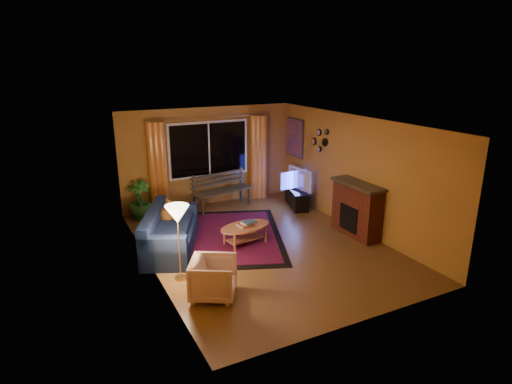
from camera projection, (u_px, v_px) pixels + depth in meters
name	position (u px, v px, depth m)	size (l,w,h in m)	color
floor	(263.00, 245.00, 8.71)	(4.50, 6.00, 0.02)	brown
ceiling	(263.00, 122.00, 7.97)	(4.50, 6.00, 0.02)	white
wall_back	(208.00, 157.00, 10.91)	(4.50, 0.02, 2.50)	#BB8236
wall_left	(147.00, 203.00, 7.37)	(0.02, 6.00, 2.50)	#BB8236
wall_right	(355.00, 173.00, 9.31)	(0.02, 6.00, 2.50)	#BB8236
window	(209.00, 149.00, 10.79)	(2.00, 0.02, 1.30)	black
curtain_rod	(209.00, 118.00, 10.52)	(0.03, 0.03, 3.20)	#BF8C3F
curtain_left	(158.00, 168.00, 10.26)	(0.36, 0.36, 2.24)	orange
curtain_right	(258.00, 157.00, 11.42)	(0.36, 0.36, 2.24)	orange
bench	(223.00, 200.00, 10.79)	(1.58, 0.46, 0.47)	#353020
potted_plant	(140.00, 200.00, 10.01)	(0.52, 0.52, 0.93)	#235B1E
sofa	(171.00, 230.00, 8.39)	(0.86, 2.01, 0.81)	#111E42
dog	(166.00, 211.00, 8.73)	(0.34, 0.46, 0.51)	brown
armchair	(213.00, 276.00, 6.72)	(0.69, 0.64, 0.71)	beige
floor_lamp	(179.00, 244.00, 7.18)	(0.22, 0.22, 1.31)	#BF8C3F
rug	(234.00, 236.00, 9.15)	(1.98, 3.12, 0.02)	maroon
coffee_table	(245.00, 235.00, 8.70)	(1.10, 1.10, 0.40)	#B9714D
tv_console	(297.00, 198.00, 10.96)	(0.36, 1.07, 0.45)	black
television	(297.00, 179.00, 10.81)	(0.97, 0.13, 0.56)	black
fireplace	(357.00, 210.00, 9.09)	(0.40, 1.20, 1.10)	maroon
mirror_cluster	(320.00, 139.00, 10.24)	(0.06, 0.60, 0.56)	black
painting	(295.00, 138.00, 11.27)	(0.04, 0.76, 0.96)	#D54E25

